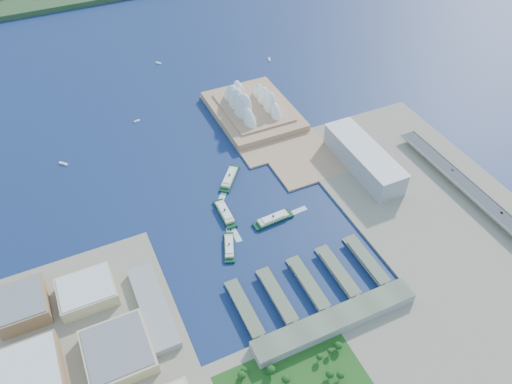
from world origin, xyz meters
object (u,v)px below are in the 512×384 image
opera_house (253,99)px  ferry_c (229,246)px  ferry_a (225,212)px  toaster_building (363,158)px  ferry_d (273,218)px  ferry_b (230,177)px  car_b (502,213)px  car_c (453,170)px

opera_house → ferry_c: bearing=-120.7°
ferry_a → ferry_c: ferry_a is taller
toaster_building → ferry_d: bearing=-166.7°
opera_house → ferry_a: bearing=-124.1°
ferry_b → car_b: (301.48, -231.92, 9.90)m
ferry_d → opera_house: bearing=-22.3°
car_c → toaster_building: bearing=-33.7°
ferry_c → ferry_a: bearing=-86.0°
opera_house → toaster_building: (90.00, -200.00, -11.50)m
opera_house → ferry_b: opera_house is taller
opera_house → ferry_d: bearing=-108.6°
ferry_d → car_b: 308.68m
car_b → car_c: bearing=-90.0°
ferry_a → ferry_c: (-17.90, -58.25, -0.69)m
opera_house → car_c: (199.00, -272.72, -16.49)m
ferry_c → car_b: size_ratio=12.99×
opera_house → car_c: 338.01m
ferry_a → car_b: 375.36m
ferry_b → car_c: (301.48, -134.63, 9.92)m
ferry_d → car_c: 282.07m
ferry_a → car_b: size_ratio=14.88×
ferry_a → ferry_b: ferry_b is taller
ferry_a → car_c: 342.99m
toaster_building → ferry_a: size_ratio=2.68×
ferry_b → car_b: car_b is taller
car_c → ferry_a: bearing=-11.9°
ferry_a → ferry_b: size_ratio=0.98×
ferry_a → ferry_c: size_ratio=1.15×
toaster_building → car_b: (109.00, -170.01, -5.01)m
toaster_building → ferry_b: (-192.48, 61.91, -14.91)m
ferry_b → ferry_c: (-51.86, -122.04, -0.81)m
toaster_building → ferry_d: toaster_building is taller
ferry_c → ferry_d: (73.29, 19.58, 0.71)m
ferry_c → car_c: 353.73m
car_b → ferry_b: bearing=-37.6°
toaster_building → ferry_b: bearing=162.2°
car_c → car_b: bearing=90.0°
ferry_b → ferry_d: ferry_b is taller
opera_house → ferry_b: 173.97m
opera_house → ferry_b: size_ratio=3.05×
opera_house → car_c: opera_house is taller
ferry_d → car_b: bearing=-118.4°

